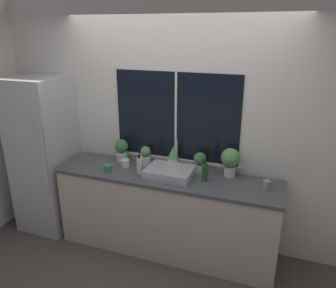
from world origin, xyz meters
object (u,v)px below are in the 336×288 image
at_px(bottle_tall, 205,172).
at_px(mug_white, 125,163).
at_px(sink, 170,172).
at_px(soap_bottle, 139,165).
at_px(potted_plant_center, 173,157).
at_px(potted_plant_far_right, 230,160).
at_px(mug_green, 108,168).
at_px(potted_plant_far_left, 122,149).
at_px(mug_grey, 266,185).
at_px(refrigerator, 47,154).
at_px(potted_plant_left, 146,156).
at_px(potted_plant_right, 200,162).

bearing_deg(bottle_tall, mug_white, 177.01).
distance_m(sink, soap_bottle, 0.33).
distance_m(potted_plant_center, potted_plant_far_right, 0.62).
xyz_separation_m(potted_plant_center, mug_white, (-0.52, -0.14, -0.09)).
bearing_deg(mug_white, potted_plant_far_right, 7.19).
relative_size(potted_plant_far_right, mug_green, 3.57).
relative_size(bottle_tall, mug_green, 2.74).
height_order(bottle_tall, mug_white, bottle_tall).
relative_size(potted_plant_far_left, mug_grey, 3.01).
relative_size(refrigerator, soap_bottle, 8.59).
relative_size(potted_plant_left, potted_plant_center, 0.82).
bearing_deg(potted_plant_center, bottle_tall, -25.57).
xyz_separation_m(potted_plant_center, soap_bottle, (-0.29, -0.25, -0.04)).
bearing_deg(soap_bottle, mug_green, -166.83).
relative_size(refrigerator, mug_green, 21.66).
bearing_deg(potted_plant_center, potted_plant_far_left, -180.00).
height_order(potted_plant_center, soap_bottle, potted_plant_center).
height_order(refrigerator, potted_plant_center, refrigerator).
xyz_separation_m(mug_grey, mug_white, (-1.52, 0.02, -0.00)).
xyz_separation_m(refrigerator, soap_bottle, (1.26, -0.07, 0.07)).
bearing_deg(soap_bottle, sink, 6.73).
xyz_separation_m(potted_plant_far_right, bottle_tall, (-0.22, -0.19, -0.09)).
height_order(potted_plant_far_right, mug_green, potted_plant_far_right).
height_order(sink, potted_plant_right, sink).
height_order(potted_plant_far_left, mug_grey, potted_plant_far_left).
bearing_deg(soap_bottle, potted_plant_far_left, 143.60).
distance_m(mug_grey, mug_white, 1.52).
height_order(potted_plant_far_left, potted_plant_far_right, potted_plant_far_right).
height_order(potted_plant_far_left, potted_plant_right, potted_plant_far_left).
height_order(potted_plant_right, mug_grey, potted_plant_right).
relative_size(refrigerator, potted_plant_far_right, 6.06).
height_order(potted_plant_left, potted_plant_center, potted_plant_center).
xyz_separation_m(potted_plant_right, bottle_tall, (0.10, -0.19, -0.02)).
distance_m(potted_plant_right, soap_bottle, 0.64).
bearing_deg(bottle_tall, refrigerator, 179.56).
distance_m(potted_plant_far_right, soap_bottle, 0.95).
bearing_deg(potted_plant_center, mug_grey, -9.33).
height_order(potted_plant_center, potted_plant_right, potted_plant_center).
distance_m(soap_bottle, mug_grey, 1.30).
height_order(potted_plant_center, bottle_tall, potted_plant_center).
height_order(refrigerator, potted_plant_right, refrigerator).
distance_m(mug_green, mug_grey, 1.64).
height_order(potted_plant_far_left, mug_white, potted_plant_far_left).
height_order(potted_plant_right, mug_green, potted_plant_right).
relative_size(sink, mug_grey, 5.65).
bearing_deg(potted_plant_center, potted_plant_far_right, 0.00).
relative_size(potted_plant_right, potted_plant_far_right, 0.72).
xyz_separation_m(refrigerator, potted_plant_center, (1.56, 0.18, 0.11)).
bearing_deg(refrigerator, sink, -1.26).
bearing_deg(bottle_tall, mug_grey, 2.56).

